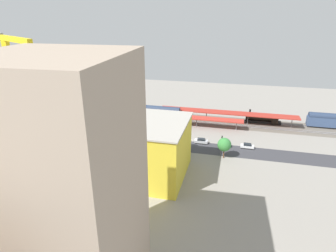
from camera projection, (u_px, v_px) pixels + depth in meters
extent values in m
plane|color=gray|center=(195.00, 142.00, 103.14)|extent=(188.67, 188.67, 0.00)
cube|color=#665E54|center=(203.00, 120.00, 123.61)|extent=(118.04, 15.04, 0.01)
cube|color=#38383D|center=(193.00, 147.00, 99.37)|extent=(117.99, 10.01, 0.01)
cube|color=#9E9EA8|center=(204.00, 117.00, 126.93)|extent=(117.92, 1.13, 0.12)
cube|color=#9E9EA8|center=(204.00, 118.00, 125.63)|extent=(117.92, 1.13, 0.12)
cube|color=#9E9EA8|center=(202.00, 122.00, 121.47)|extent=(117.92, 1.13, 0.12)
cube|color=#9E9EA8|center=(202.00, 123.00, 120.16)|extent=(117.92, 1.13, 0.12)
cube|color=#B73328|center=(177.00, 116.00, 117.35)|extent=(52.14, 4.64, 0.42)
cylinder|color=slate|center=(236.00, 126.00, 112.90)|extent=(0.30, 0.30, 3.56)
cylinder|color=slate|center=(196.00, 122.00, 116.35)|extent=(0.30, 0.30, 3.56)
cylinder|color=slate|center=(159.00, 119.00, 119.80)|extent=(0.30, 0.30, 3.56)
cylinder|color=slate|center=(123.00, 116.00, 123.24)|extent=(0.30, 0.30, 3.56)
cube|color=#A82D23|center=(227.00, 113.00, 119.77)|extent=(56.14, 5.62, 0.35)
cylinder|color=slate|center=(292.00, 123.00, 115.03)|extent=(0.30, 0.30, 4.17)
cylinder|color=slate|center=(248.00, 119.00, 118.74)|extent=(0.30, 0.30, 4.17)
cylinder|color=slate|center=(206.00, 116.00, 122.45)|extent=(0.30, 0.30, 4.17)
cylinder|color=slate|center=(167.00, 113.00, 126.16)|extent=(0.30, 0.30, 4.17)
cube|color=black|center=(263.00, 122.00, 120.95)|extent=(14.13, 2.81, 1.00)
cylinder|color=black|center=(260.00, 117.00, 120.50)|extent=(11.55, 3.09, 2.99)
cube|color=black|center=(275.00, 120.00, 119.56)|extent=(2.61, 3.21, 3.22)
cylinder|color=black|center=(250.00, 111.00, 120.65)|extent=(0.70, 0.70, 1.40)
cube|color=black|center=(330.00, 127.00, 115.57)|extent=(16.16, 2.61, 0.60)
cube|color=#384C72|center=(331.00, 122.00, 114.79)|extent=(17.96, 3.25, 3.67)
cylinder|color=#273550|center=(332.00, 117.00, 114.03)|extent=(17.24, 3.24, 3.09)
cube|color=black|center=(162.00, 119.00, 124.44)|extent=(14.56, 2.51, 0.60)
cube|color=#384C72|center=(162.00, 114.00, 123.66)|extent=(16.18, 3.13, 3.65)
cylinder|color=#273550|center=(162.00, 110.00, 122.91)|extent=(15.53, 3.12, 2.99)
cube|color=black|center=(247.00, 148.00, 98.48)|extent=(3.73, 1.78, 0.30)
cube|color=silver|center=(247.00, 146.00, 98.29)|extent=(4.44, 1.86, 0.78)
cube|color=#1E2328|center=(247.00, 144.00, 98.04)|extent=(2.50, 1.61, 0.60)
cube|color=black|center=(224.00, 146.00, 99.81)|extent=(3.55, 1.66, 0.30)
cube|color=gray|center=(224.00, 144.00, 99.61)|extent=(4.22, 1.73, 0.77)
cube|color=#1E2328|center=(224.00, 143.00, 99.36)|extent=(2.36, 1.53, 0.61)
cube|color=black|center=(201.00, 143.00, 102.22)|extent=(3.86, 1.77, 0.30)
cube|color=silver|center=(201.00, 141.00, 102.00)|extent=(4.59, 1.84, 0.88)
cube|color=#1E2328|center=(201.00, 139.00, 101.74)|extent=(2.57, 1.62, 0.56)
cube|color=black|center=(179.00, 141.00, 104.01)|extent=(4.02, 1.68, 0.30)
cube|color=navy|center=(179.00, 139.00, 103.82)|extent=(4.79, 1.75, 0.74)
cube|color=#1E2328|center=(179.00, 137.00, 103.56)|extent=(2.69, 1.53, 0.69)
cube|color=black|center=(157.00, 138.00, 105.86)|extent=(4.11, 1.89, 0.30)
cube|color=silver|center=(157.00, 137.00, 105.67)|extent=(4.88, 2.00, 0.74)
cube|color=#1E2328|center=(157.00, 135.00, 105.43)|extent=(2.76, 1.68, 0.56)
cube|color=black|center=(135.00, 137.00, 107.26)|extent=(3.54, 1.90, 0.30)
cube|color=silver|center=(135.00, 135.00, 107.06)|extent=(4.21, 1.99, 0.82)
cube|color=#1E2328|center=(135.00, 133.00, 106.78)|extent=(2.38, 1.71, 0.68)
cube|color=yellow|center=(114.00, 146.00, 82.37)|extent=(40.65, 21.84, 15.33)
cube|color=#ADA89E|center=(112.00, 120.00, 79.50)|extent=(41.26, 22.45, 0.40)
cube|color=gray|center=(29.00, 165.00, 86.61)|extent=(3.60, 3.60, 1.20)
cube|color=yellow|center=(18.00, 109.00, 80.23)|extent=(1.40, 1.40, 36.23)
cube|color=yellow|center=(14.00, 39.00, 69.29)|extent=(16.70, 10.63, 1.20)
cube|color=black|center=(102.00, 144.00, 101.36)|extent=(8.85, 2.61, 0.50)
cube|color=silver|center=(105.00, 139.00, 100.48)|extent=(6.69, 2.78, 2.85)
cube|color=maroon|center=(93.00, 139.00, 101.63)|extent=(2.27, 2.60, 2.50)
cube|color=black|center=(171.00, 149.00, 97.14)|extent=(9.10, 3.23, 0.50)
cube|color=silver|center=(174.00, 145.00, 96.25)|extent=(7.10, 3.27, 2.65)
cube|color=#334C8C|center=(161.00, 144.00, 97.65)|extent=(2.29, 2.76, 2.52)
cylinder|color=brown|center=(139.00, 145.00, 97.18)|extent=(0.40, 0.40, 3.28)
sphere|color=#28662D|center=(138.00, 135.00, 95.84)|extent=(5.81, 5.81, 5.81)
cylinder|color=brown|center=(113.00, 140.00, 100.55)|extent=(0.42, 0.42, 3.45)
sphere|color=#28662D|center=(112.00, 131.00, 99.28)|extent=(5.03, 5.03, 5.03)
cylinder|color=brown|center=(180.00, 147.00, 95.71)|extent=(0.55, 0.55, 3.26)
sphere|color=#28662D|center=(180.00, 137.00, 94.46)|extent=(5.14, 5.14, 5.14)
cylinder|color=brown|center=(224.00, 153.00, 91.55)|extent=(0.43, 0.43, 3.03)
sphere|color=#38843D|center=(224.00, 145.00, 90.45)|extent=(4.28, 4.28, 4.28)
cylinder|color=brown|center=(116.00, 141.00, 99.41)|extent=(0.49, 0.49, 3.73)
sphere|color=#2D7233|center=(115.00, 131.00, 98.01)|extent=(5.65, 5.65, 5.65)
cylinder|color=brown|center=(94.00, 138.00, 101.75)|extent=(0.42, 0.42, 3.70)
sphere|color=#28662D|center=(94.00, 129.00, 100.56)|extent=(4.06, 4.06, 4.06)
cylinder|color=#333333|center=(221.00, 147.00, 91.95)|extent=(0.16, 0.16, 6.11)
cube|color=black|center=(222.00, 137.00, 90.67)|extent=(0.36, 0.36, 0.90)
sphere|color=green|center=(221.00, 137.00, 90.72)|extent=(0.20, 0.20, 0.20)
cube|color=tan|center=(66.00, 198.00, 39.70)|extent=(18.78, 19.17, 38.60)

